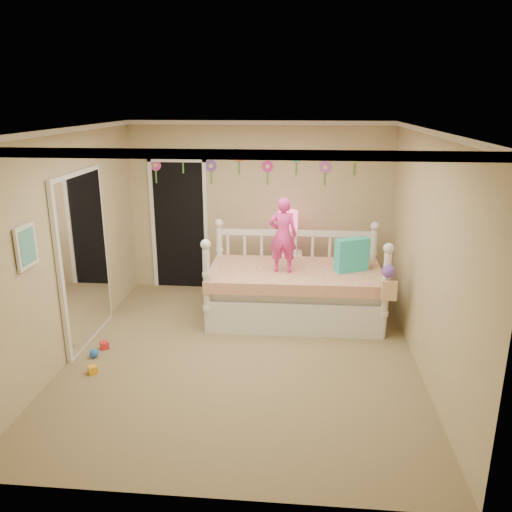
# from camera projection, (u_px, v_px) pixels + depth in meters

# --- Properties ---
(floor) EXTENTS (4.00, 4.50, 0.01)m
(floor) POSITION_uv_depth(u_px,v_px,m) (243.00, 356.00, 6.00)
(floor) COLOR #7F684C
(floor) RESTS_ON ground
(ceiling) EXTENTS (4.00, 4.50, 0.01)m
(ceiling) POSITION_uv_depth(u_px,v_px,m) (241.00, 129.00, 5.23)
(ceiling) COLOR white
(ceiling) RESTS_ON floor
(back_wall) EXTENTS (4.00, 0.01, 2.60)m
(back_wall) POSITION_uv_depth(u_px,v_px,m) (259.00, 208.00, 7.75)
(back_wall) COLOR tan
(back_wall) RESTS_ON floor
(left_wall) EXTENTS (0.01, 4.50, 2.60)m
(left_wall) POSITION_uv_depth(u_px,v_px,m) (68.00, 246.00, 5.79)
(left_wall) COLOR tan
(left_wall) RESTS_ON floor
(right_wall) EXTENTS (0.01, 4.50, 2.60)m
(right_wall) POSITION_uv_depth(u_px,v_px,m) (428.00, 255.00, 5.44)
(right_wall) COLOR tan
(right_wall) RESTS_ON floor
(crown_molding) EXTENTS (4.00, 4.50, 0.06)m
(crown_molding) POSITION_uv_depth(u_px,v_px,m) (241.00, 132.00, 5.24)
(crown_molding) COLOR white
(crown_molding) RESTS_ON ceiling
(daybed) EXTENTS (2.37, 1.30, 1.28)m
(daybed) POSITION_uv_depth(u_px,v_px,m) (295.00, 274.00, 6.86)
(daybed) COLOR white
(daybed) RESTS_ON floor
(pillow_turquoise) EXTENTS (0.47, 0.33, 0.44)m
(pillow_turquoise) POSITION_uv_depth(u_px,v_px,m) (352.00, 255.00, 6.70)
(pillow_turquoise) COLOR #29CFBF
(pillow_turquoise) RESTS_ON daybed
(pillow_lime) EXTENTS (0.41, 0.22, 0.37)m
(pillow_lime) POSITION_uv_depth(u_px,v_px,m) (352.00, 255.00, 6.82)
(pillow_lime) COLOR #6DD340
(pillow_lime) RESTS_ON daybed
(child) EXTENTS (0.37, 0.25, 0.99)m
(child) POSITION_uv_depth(u_px,v_px,m) (283.00, 235.00, 6.59)
(child) COLOR #F4379C
(child) RESTS_ON daybed
(nightstand) EXTENTS (0.44, 0.34, 0.72)m
(nightstand) POSITION_uv_depth(u_px,v_px,m) (287.00, 276.00, 7.64)
(nightstand) COLOR white
(nightstand) RESTS_ON floor
(table_lamp) EXTENTS (0.29, 0.29, 0.63)m
(table_lamp) POSITION_uv_depth(u_px,v_px,m) (288.00, 225.00, 7.41)
(table_lamp) COLOR #DB1D7F
(table_lamp) RESTS_ON nightstand
(closet_doorway) EXTENTS (0.90, 0.04, 2.07)m
(closet_doorway) POSITION_uv_depth(u_px,v_px,m) (179.00, 224.00, 7.93)
(closet_doorway) COLOR black
(closet_doorway) RESTS_ON back_wall
(flower_decals) EXTENTS (3.40, 0.02, 0.50)m
(flower_decals) POSITION_uv_depth(u_px,v_px,m) (253.00, 166.00, 7.56)
(flower_decals) COLOR #B2668C
(flower_decals) RESTS_ON back_wall
(mirror_closet) EXTENTS (0.07, 1.30, 2.10)m
(mirror_closet) POSITION_uv_depth(u_px,v_px,m) (84.00, 259.00, 6.14)
(mirror_closet) COLOR white
(mirror_closet) RESTS_ON left_wall
(wall_picture) EXTENTS (0.05, 0.34, 0.42)m
(wall_picture) POSITION_uv_depth(u_px,v_px,m) (26.00, 246.00, 4.85)
(wall_picture) COLOR white
(wall_picture) RESTS_ON left_wall
(hanging_bag) EXTENTS (0.20, 0.16, 0.36)m
(hanging_bag) POSITION_uv_depth(u_px,v_px,m) (388.00, 284.00, 6.10)
(hanging_bag) COLOR beige
(hanging_bag) RESTS_ON daybed
(toy_scatter) EXTENTS (1.16, 1.48, 0.11)m
(toy_scatter) POSITION_uv_depth(u_px,v_px,m) (96.00, 349.00, 6.05)
(toy_scatter) COLOR #996666
(toy_scatter) RESTS_ON floor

